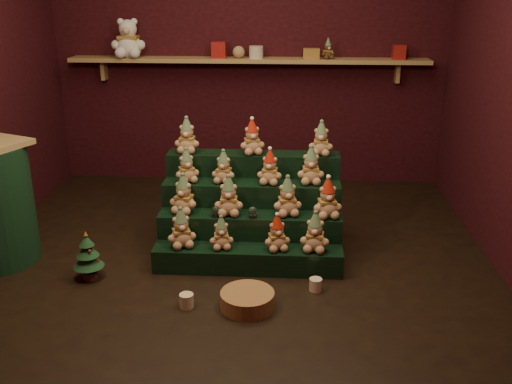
# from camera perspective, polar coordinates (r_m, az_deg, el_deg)

# --- Properties ---
(ground) EXTENTS (4.00, 4.00, 0.00)m
(ground) POSITION_cam_1_polar(r_m,az_deg,el_deg) (4.43, -2.53, -6.97)
(ground) COLOR black
(ground) RESTS_ON ground
(back_wall) EXTENTS (4.00, 0.10, 2.80)m
(back_wall) POSITION_cam_1_polar(r_m,az_deg,el_deg) (6.02, -0.69, 14.20)
(back_wall) COLOR black
(back_wall) RESTS_ON ground
(front_wall) EXTENTS (4.00, 0.10, 2.80)m
(front_wall) POSITION_cam_1_polar(r_m,az_deg,el_deg) (2.02, -9.08, 2.27)
(front_wall) COLOR black
(front_wall) RESTS_ON ground
(back_shelf) EXTENTS (3.60, 0.26, 0.24)m
(back_shelf) POSITION_cam_1_polar(r_m,az_deg,el_deg) (5.86, -0.81, 13.00)
(back_shelf) COLOR #A88554
(back_shelf) RESTS_ON ground
(riser_tier_front) EXTENTS (1.40, 0.22, 0.18)m
(riser_tier_front) POSITION_cam_1_polar(r_m,az_deg,el_deg) (4.26, -0.83, -6.74)
(riser_tier_front) COLOR black
(riser_tier_front) RESTS_ON ground
(riser_tier_midfront) EXTENTS (1.40, 0.22, 0.36)m
(riser_tier_midfront) POSITION_cam_1_polar(r_m,az_deg,el_deg) (4.42, -0.63, -4.42)
(riser_tier_midfront) COLOR black
(riser_tier_midfront) RESTS_ON ground
(riser_tier_midback) EXTENTS (1.40, 0.22, 0.54)m
(riser_tier_midback) POSITION_cam_1_polar(r_m,az_deg,el_deg) (4.58, -0.44, -2.26)
(riser_tier_midback) COLOR black
(riser_tier_midback) RESTS_ON ground
(riser_tier_back) EXTENTS (1.40, 0.22, 0.72)m
(riser_tier_back) POSITION_cam_1_polar(r_m,az_deg,el_deg) (4.76, -0.26, -0.26)
(riser_tier_back) COLOR black
(riser_tier_back) RESTS_ON ground
(teddy_0) EXTENTS (0.27, 0.25, 0.30)m
(teddy_0) POSITION_cam_1_polar(r_m,az_deg,el_deg) (4.23, -7.50, -3.56)
(teddy_0) COLOR tan
(teddy_0) RESTS_ON riser_tier_front
(teddy_1) EXTENTS (0.20, 0.19, 0.25)m
(teddy_1) POSITION_cam_1_polar(r_m,az_deg,el_deg) (4.18, -3.49, -4.07)
(teddy_1) COLOR tan
(teddy_1) RESTS_ON riser_tier_front
(teddy_2) EXTENTS (0.23, 0.22, 0.27)m
(teddy_2) POSITION_cam_1_polar(r_m,az_deg,el_deg) (4.15, 2.11, -4.10)
(teddy_2) COLOR tan
(teddy_2) RESTS_ON riser_tier_front
(teddy_3) EXTENTS (0.24, 0.22, 0.30)m
(teddy_3) POSITION_cam_1_polar(r_m,az_deg,el_deg) (4.15, 5.93, -3.97)
(teddy_3) COLOR tan
(teddy_3) RESTS_ON riser_tier_front
(teddy_4) EXTENTS (0.26, 0.24, 0.30)m
(teddy_4) POSITION_cam_1_polar(r_m,az_deg,el_deg) (4.37, -7.25, -0.17)
(teddy_4) COLOR tan
(teddy_4) RESTS_ON riser_tier_midfront
(teddy_5) EXTENTS (0.22, 0.20, 0.30)m
(teddy_5) POSITION_cam_1_polar(r_m,az_deg,el_deg) (4.30, -2.75, -0.37)
(teddy_5) COLOR tan
(teddy_5) RESTS_ON riser_tier_midfront
(teddy_6) EXTENTS (0.25, 0.23, 0.30)m
(teddy_6) POSITION_cam_1_polar(r_m,az_deg,el_deg) (4.30, 3.16, -0.40)
(teddy_6) COLOR tan
(teddy_6) RESTS_ON riser_tier_midfront
(teddy_7) EXTENTS (0.25, 0.23, 0.30)m
(teddy_7) POSITION_cam_1_polar(r_m,az_deg,el_deg) (4.28, 7.17, -0.60)
(teddy_7) COLOR tan
(teddy_7) RESTS_ON riser_tier_midfront
(teddy_8) EXTENTS (0.25, 0.24, 0.27)m
(teddy_8) POSITION_cam_1_polar(r_m,az_deg,el_deg) (4.50, -6.96, 2.63)
(teddy_8) COLOR tan
(teddy_8) RESTS_ON riser_tier_midback
(teddy_9) EXTENTS (0.21, 0.20, 0.26)m
(teddy_9) POSITION_cam_1_polar(r_m,az_deg,el_deg) (4.46, -3.26, 2.53)
(teddy_9) COLOR tan
(teddy_9) RESTS_ON riser_tier_midback
(teddy_10) EXTENTS (0.22, 0.20, 0.27)m
(teddy_10) POSITION_cam_1_polar(r_m,az_deg,el_deg) (4.43, 1.39, 2.52)
(teddy_10) COLOR tan
(teddy_10) RESTS_ON riser_tier_midback
(teddy_11) EXTENTS (0.22, 0.20, 0.29)m
(teddy_11) POSITION_cam_1_polar(r_m,az_deg,el_deg) (4.45, 5.51, 2.67)
(teddy_11) COLOR tan
(teddy_11) RESTS_ON riser_tier_midback
(teddy_12) EXTENTS (0.21, 0.19, 0.28)m
(teddy_12) POSITION_cam_1_polar(r_m,az_deg,el_deg) (4.67, -6.92, 5.66)
(teddy_12) COLOR tan
(teddy_12) RESTS_ON riser_tier_back
(teddy_13) EXTENTS (0.24, 0.23, 0.28)m
(teddy_13) POSITION_cam_1_polar(r_m,az_deg,el_deg) (4.59, -0.40, 5.52)
(teddy_13) COLOR tan
(teddy_13) RESTS_ON riser_tier_back
(teddy_14) EXTENTS (0.20, 0.19, 0.27)m
(teddy_14) POSITION_cam_1_polar(r_m,az_deg,el_deg) (4.59, 6.54, 5.35)
(teddy_14) COLOR tan
(teddy_14) RESTS_ON riser_tier_back
(snow_globe_a) EXTENTS (0.06, 0.06, 0.08)m
(snow_globe_a) POSITION_cam_1_polar(r_m,az_deg,el_deg) (4.30, -4.07, -1.95)
(snow_globe_a) COLOR black
(snow_globe_a) RESTS_ON riser_tier_midfront
(snow_globe_b) EXTENTS (0.06, 0.06, 0.09)m
(snow_globe_b) POSITION_cam_1_polar(r_m,az_deg,el_deg) (4.27, -0.34, -2.02)
(snow_globe_b) COLOR black
(snow_globe_b) RESTS_ON riser_tier_midfront
(snow_globe_c) EXTENTS (0.06, 0.06, 0.08)m
(snow_globe_c) POSITION_cam_1_polar(r_m,az_deg,el_deg) (4.27, 5.92, -2.21)
(snow_globe_c) COLOR black
(snow_globe_c) RESTS_ON riser_tier_midfront
(mini_christmas_tree) EXTENTS (0.22, 0.22, 0.37)m
(mini_christmas_tree) POSITION_cam_1_polar(r_m,az_deg,el_deg) (4.28, -16.47, -6.13)
(mini_christmas_tree) COLOR #412517
(mini_christmas_tree) RESTS_ON ground
(mug_left) EXTENTS (0.09, 0.09, 0.09)m
(mug_left) POSITION_cam_1_polar(r_m,az_deg,el_deg) (3.85, -6.96, -10.73)
(mug_left) COLOR beige
(mug_left) RESTS_ON ground
(mug_right) EXTENTS (0.09, 0.09, 0.09)m
(mug_right) POSITION_cam_1_polar(r_m,az_deg,el_deg) (4.04, 5.98, -9.19)
(mug_right) COLOR beige
(mug_right) RESTS_ON ground
(wicker_basket) EXTENTS (0.40, 0.40, 0.11)m
(wicker_basket) POSITION_cam_1_polar(r_m,az_deg,el_deg) (3.82, -0.87, -10.74)
(wicker_basket) COLOR #AA7144
(wicker_basket) RESTS_ON ground
(white_bear) EXTENTS (0.36, 0.33, 0.48)m
(white_bear) POSITION_cam_1_polar(r_m,az_deg,el_deg) (6.01, -12.68, 15.25)
(white_bear) COLOR white
(white_bear) RESTS_ON back_shelf
(brown_bear) EXTENTS (0.17, 0.16, 0.19)m
(brown_bear) POSITION_cam_1_polar(r_m,az_deg,el_deg) (5.81, 7.21, 14.00)
(brown_bear) COLOR #4D3219
(brown_bear) RESTS_ON back_shelf
(gift_tin_red_a) EXTENTS (0.14, 0.14, 0.16)m
(gift_tin_red_a) POSITION_cam_1_polar(r_m,az_deg,el_deg) (5.85, -3.72, 14.00)
(gift_tin_red_a) COLOR #AC201A
(gift_tin_red_a) RESTS_ON back_shelf
(gift_tin_cream) EXTENTS (0.14, 0.14, 0.12)m
(gift_tin_cream) POSITION_cam_1_polar(r_m,az_deg,el_deg) (5.82, 0.01, 13.81)
(gift_tin_cream) COLOR beige
(gift_tin_cream) RESTS_ON back_shelf
(gift_tin_red_b) EXTENTS (0.12, 0.12, 0.14)m
(gift_tin_red_b) POSITION_cam_1_polar(r_m,az_deg,el_deg) (5.90, 14.09, 13.42)
(gift_tin_red_b) COLOR #AC201A
(gift_tin_red_b) RESTS_ON back_shelf
(shelf_plush_ball) EXTENTS (0.12, 0.12, 0.12)m
(shelf_plush_ball) POSITION_cam_1_polar(r_m,az_deg,el_deg) (5.83, -1.74, 13.81)
(shelf_plush_ball) COLOR tan
(shelf_plush_ball) RESTS_ON back_shelf
(scarf_gift_box) EXTENTS (0.16, 0.10, 0.10)m
(scarf_gift_box) POSITION_cam_1_polar(r_m,az_deg,el_deg) (5.81, 5.55, 13.61)
(scarf_gift_box) COLOR #C65A1C
(scarf_gift_box) RESTS_ON back_shelf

